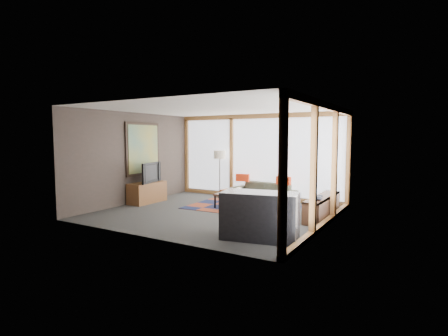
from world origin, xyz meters
The scene contains 17 objects.
ground centered at (0.00, 0.00, 0.00)m, with size 5.50×5.50×0.00m, color #32322F.
room_envelope centered at (0.49, 0.56, 1.54)m, with size 5.52×5.02×2.62m.
rug centered at (0.26, 0.91, 0.01)m, with size 2.86×1.84×0.01m, color maroon.
sofa centered at (0.41, 1.95, 0.28)m, with size 1.93×0.75×0.56m, color #313428.
pillow_left centered at (-0.29, 2.00, 0.67)m, with size 0.41×0.12×0.22m, color red.
pillow_right centered at (1.06, 1.91, 0.68)m, with size 0.42×0.13×0.23m, color red.
floor_lamp centered at (-1.13, 2.06, 0.74)m, with size 0.37×0.37×1.48m, color #2E2316, non-canonical shape.
coffee_table centered at (0.21, 0.74, 0.19)m, with size 1.16×0.58×0.39m, color black, non-canonical shape.
book_stack centered at (-0.09, 0.71, 0.44)m, with size 0.26×0.33×0.11m, color brown.
vase centered at (0.27, 0.71, 0.48)m, with size 0.22×0.22×0.19m, color #EFE8CE.
bookshelf centered at (2.43, 0.87, 0.25)m, with size 0.36×2.01×0.50m, color black, non-canonical shape.
bowl_a centered at (2.48, 0.28, 0.55)m, with size 0.19×0.19×0.10m, color black.
bowl_b centered at (2.42, 0.64, 0.54)m, with size 0.15×0.15×0.07m, color black.
shelf_picture centered at (2.53, 1.58, 0.73)m, with size 0.04×0.35×0.45m, color black.
tv_console centered at (-2.45, 0.17, 0.30)m, with size 0.49×1.18×0.59m, color brown.
television centered at (-2.38, 0.16, 0.88)m, with size 1.01×0.13×0.58m, color black.
bar_counter centered at (1.90, -1.52, 0.44)m, with size 1.39×0.65×0.88m, color black.
Camera 1 is at (4.55, -7.34, 1.89)m, focal length 28.00 mm.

